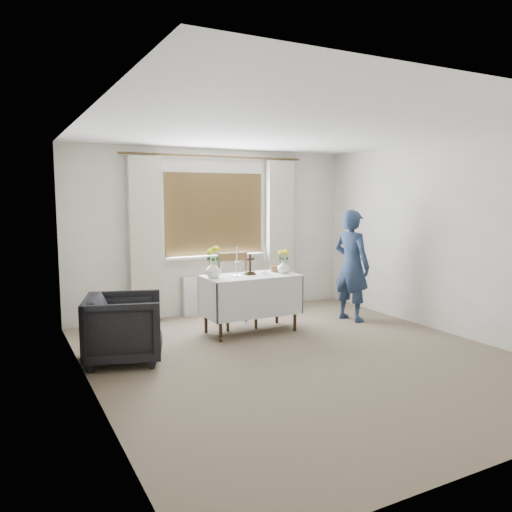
{
  "coord_description": "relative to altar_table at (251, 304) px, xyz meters",
  "views": [
    {
      "loc": [
        -2.97,
        -4.55,
        1.8
      ],
      "look_at": [
        -0.06,
        1.01,
        1.04
      ],
      "focal_mm": 35.0,
      "sensor_mm": 36.0,
      "label": 1
    }
  ],
  "objects": [
    {
      "name": "wicker_basket",
      "position": [
        0.5,
        0.11,
        0.42
      ],
      "size": [
        0.23,
        0.23,
        0.09
      ],
      "primitive_type": "cylinder",
      "rotation": [
        0.0,
        0.0,
        -0.03
      ],
      "color": "brown",
      "rests_on": "altar_table"
    },
    {
      "name": "candlestick_left",
      "position": [
        -0.19,
        0.02,
        0.57
      ],
      "size": [
        0.13,
        0.13,
        0.38
      ],
      "primitive_type": null,
      "rotation": [
        0.0,
        0.0,
        0.21
      ],
      "color": "silver",
      "rests_on": "altar_table"
    },
    {
      "name": "candlestick_right",
      "position": [
        0.22,
        0.01,
        0.57
      ],
      "size": [
        0.12,
        0.12,
        0.38
      ],
      "primitive_type": null,
      "rotation": [
        0.0,
        0.0,
        -0.14
      ],
      "color": "silver",
      "rests_on": "altar_table"
    },
    {
      "name": "flower_vase_right",
      "position": [
        0.47,
        -0.05,
        0.47
      ],
      "size": [
        0.19,
        0.19,
        0.17
      ],
      "primitive_type": "imported",
      "rotation": [
        0.0,
        0.0,
        -0.16
      ],
      "color": "white",
      "rests_on": "altar_table"
    },
    {
      "name": "flower_vase_left",
      "position": [
        -0.51,
        0.04,
        0.49
      ],
      "size": [
        0.22,
        0.22,
        0.21
      ],
      "primitive_type": "imported",
      "rotation": [
        0.0,
        0.0,
        0.11
      ],
      "color": "white",
      "rests_on": "altar_table"
    },
    {
      "name": "wooden_cross",
      "position": [
        0.01,
        0.04,
        0.52
      ],
      "size": [
        0.13,
        0.1,
        0.28
      ],
      "primitive_type": null,
      "rotation": [
        0.0,
        0.0,
        0.02
      ],
      "color": "black",
      "rests_on": "altar_table"
    },
    {
      "name": "wooden_chair",
      "position": [
        -0.03,
        0.34,
        0.13
      ],
      "size": [
        0.52,
        0.52,
        1.02
      ],
      "primitive_type": null,
      "rotation": [
        0.0,
        0.0,
        -0.12
      ],
      "color": "brown",
      "rests_on": "ground"
    },
    {
      "name": "armchair",
      "position": [
        -1.76,
        -0.41,
        -0.01
      ],
      "size": [
        1.01,
        0.99,
        0.74
      ],
      "primitive_type": "imported",
      "rotation": [
        0.0,
        0.0,
        1.28
      ],
      "color": "black",
      "rests_on": "ground"
    },
    {
      "name": "ground",
      "position": [
        0.04,
        -1.21,
        -0.38
      ],
      "size": [
        5.0,
        5.0,
        0.0
      ],
      "primitive_type": "plane",
      "color": "#827259",
      "rests_on": "ground"
    },
    {
      "name": "altar_table",
      "position": [
        0.0,
        0.0,
        0.0
      ],
      "size": [
        1.24,
        0.64,
        0.76
      ],
      "primitive_type": "cube",
      "color": "silver",
      "rests_on": "ground"
    },
    {
      "name": "radiator",
      "position": [
        0.04,
        1.21,
        -0.08
      ],
      "size": [
        1.1,
        0.1,
        0.6
      ],
      "primitive_type": "cube",
      "color": "silver",
      "rests_on": "ground"
    },
    {
      "name": "person",
      "position": [
        1.58,
        -0.1,
        0.42
      ],
      "size": [
        0.52,
        0.66,
        1.6
      ],
      "primitive_type": "imported",
      "rotation": [
        0.0,
        0.0,
        1.82
      ],
      "color": "navy",
      "rests_on": "ground"
    }
  ]
}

